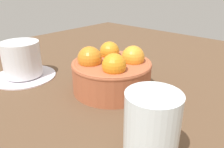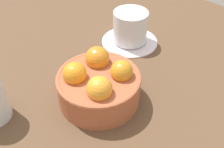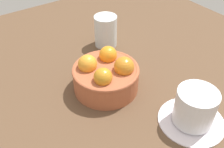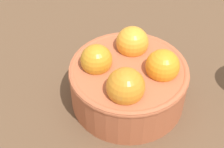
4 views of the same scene
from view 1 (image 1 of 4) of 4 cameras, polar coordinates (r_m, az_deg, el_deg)
The scene contains 4 objects.
ground_plane at distance 47.27cm, azimuth -0.09°, elevation -6.39°, with size 114.84×109.72×4.51cm, color brown.
terracotta_bowl at distance 44.52cm, azimuth -0.13°, elevation 0.61°, with size 15.88×15.88×9.29cm.
coffee_cup at distance 54.69cm, azimuth -22.02°, elevation 2.93°, with size 14.18×14.18×8.36cm.
water_glass at distance 27.66cm, azimuth 10.07°, elevation -13.55°, with size 6.69×6.69×9.28cm, color silver.
Camera 1 is at (-30.46, -27.71, 20.95)cm, focal length 35.65 mm.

